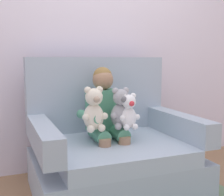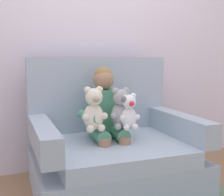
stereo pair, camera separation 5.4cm
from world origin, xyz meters
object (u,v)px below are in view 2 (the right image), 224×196
(plush_cream, at_px, (94,110))
(plush_white, at_px, (129,112))
(seated_child, at_px, (106,113))
(plush_grey, at_px, (121,109))
(armchair, at_px, (112,151))

(plush_cream, bearing_deg, plush_white, 12.86)
(seated_child, xyz_separation_m, plush_grey, (0.08, -0.13, 0.05))
(plush_grey, relative_size, plush_cream, 0.95)
(plush_white, bearing_deg, plush_grey, 135.80)
(seated_child, xyz_separation_m, plush_white, (0.12, -0.17, 0.03))
(armchair, height_order, plush_cream, armchair)
(armchair, bearing_deg, seated_child, 149.39)
(armchair, relative_size, plush_cream, 3.76)
(plush_grey, bearing_deg, plush_cream, 158.94)
(plush_grey, height_order, plush_white, plush_grey)
(seated_child, bearing_deg, plush_cream, -145.14)
(armchair, distance_m, plush_grey, 0.38)
(seated_child, xyz_separation_m, plush_cream, (-0.14, -0.13, 0.05))
(plush_white, height_order, plush_cream, plush_cream)
(armchair, height_order, plush_grey, armchair)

